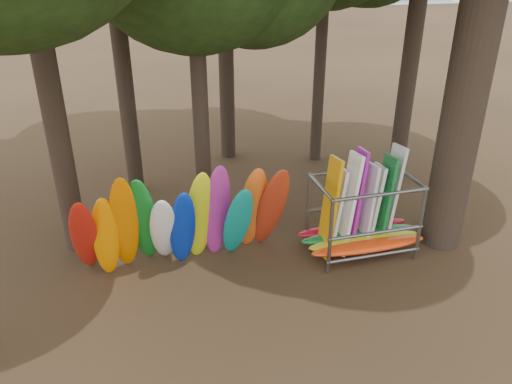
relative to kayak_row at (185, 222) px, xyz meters
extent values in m
plane|color=#47331E|center=(2.38, -0.54, -1.31)|extent=(120.00, 120.00, 0.00)
plane|color=gray|center=(2.38, 59.46, -1.31)|extent=(160.00, 160.00, 0.00)
cylinder|color=black|center=(-2.71, 1.81, 4.59)|extent=(0.55, 0.55, 11.81)
cylinder|color=black|center=(5.66, 6.03, 3.67)|extent=(0.41, 0.41, 9.96)
cylinder|color=black|center=(0.83, 2.29, 3.17)|extent=(0.43, 0.43, 8.96)
ellipsoid|color=red|center=(-2.26, -0.17, 0.02)|extent=(0.76, 2.09, 2.79)
ellipsoid|color=#FF8600|center=(-1.83, -0.07, -0.11)|extent=(0.74, 1.13, 2.49)
ellipsoid|color=orange|center=(-1.39, -0.05, 0.15)|extent=(0.76, 1.52, 3.01)
ellipsoid|color=#117321|center=(-0.96, 0.14, 0.07)|extent=(0.82, 1.68, 2.90)
ellipsoid|color=white|center=(-0.52, 0.03, -0.17)|extent=(0.72, 1.73, 2.45)
ellipsoid|color=#0729A8|center=(-0.08, -0.07, -0.14)|extent=(0.72, 1.24, 2.44)
ellipsoid|color=#CCD515|center=(0.35, 0.10, 0.03)|extent=(0.83, 1.18, 2.76)
ellipsoid|color=#AD2A8C|center=(0.79, 0.10, 0.09)|extent=(0.75, 1.12, 2.88)
ellipsoid|color=#0A9087|center=(1.22, -0.17, -0.11)|extent=(0.76, 1.60, 2.53)
ellipsoid|color=orange|center=(1.66, 0.11, 0.05)|extent=(0.71, 1.51, 2.85)
ellipsoid|color=#B12E16|center=(2.09, -0.02, 0.06)|extent=(0.86, 1.80, 2.88)
ellipsoid|color=#FF3F0E|center=(4.44, -0.81, -0.89)|extent=(3.09, 0.55, 0.24)
ellipsoid|color=#B9C019|center=(4.44, -0.55, -0.89)|extent=(3.03, 0.55, 0.24)
ellipsoid|color=#186E2D|center=(4.44, -0.21, -0.89)|extent=(3.18, 0.55, 0.24)
ellipsoid|color=#B10D21|center=(4.44, 0.14, -0.89)|extent=(3.14, 0.55, 0.24)
cube|color=orange|center=(3.56, -0.25, -0.01)|extent=(0.45, 0.81, 2.63)
cube|color=silver|center=(3.81, -0.05, -0.19)|extent=(0.47, 0.74, 2.25)
cube|color=white|center=(4.06, -0.21, 0.02)|extent=(0.54, 0.82, 2.68)
cube|color=#A21B99|center=(4.32, -0.08, 0.04)|extent=(0.41, 0.78, 2.72)
cube|color=silver|center=(4.57, -0.24, -0.14)|extent=(0.39, 0.78, 2.36)
cube|color=silver|center=(4.83, -0.09, -0.20)|extent=(0.43, 0.74, 2.25)
cube|color=#176B2E|center=(5.08, -0.18, -0.07)|extent=(0.40, 0.77, 2.50)
cube|color=silver|center=(5.33, -0.04, 0.03)|extent=(0.53, 0.81, 2.69)
camera|label=1|loc=(-1.05, -10.38, 5.77)|focal=35.00mm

